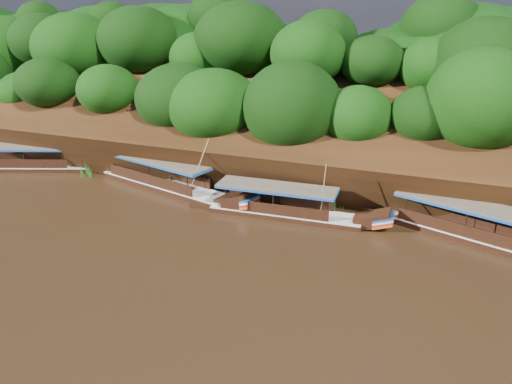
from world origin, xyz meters
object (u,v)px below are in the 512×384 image
boat_0 (494,237)px  boat_1 (295,211)px  boat_3 (44,164)px  boat_2 (172,184)px

boat_0 → boat_1: size_ratio=1.11×
boat_1 → boat_3: bearing=172.2°
boat_1 → boat_0: bearing=-1.1°
boat_0 → boat_3: size_ratio=1.17×
boat_1 → boat_3: (-24.16, 2.05, -0.00)m
boat_1 → boat_2: (-10.65, 1.56, 0.04)m
boat_0 → boat_2: (-23.37, 1.13, 0.01)m
boat_0 → boat_2: 23.39m
boat_1 → boat_3: boat_1 is taller
boat_2 → boat_0: bearing=12.2°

